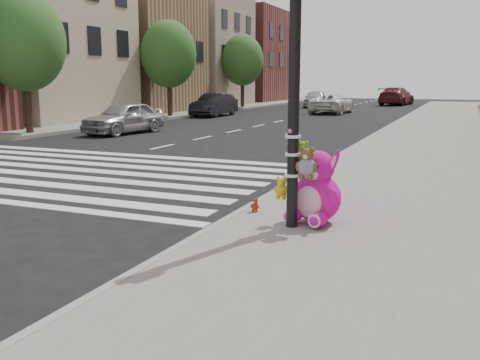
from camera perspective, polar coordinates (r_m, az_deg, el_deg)
The scene contains 20 objects.
ground at distance 7.53m, azimuth -18.35°, elevation -7.05°, with size 120.00×120.00×0.00m, color black.
sidewalk_near at distance 15.49m, azimuth 23.39°, elevation 1.81°, with size 7.00×80.00×0.14m, color slate.
sidewalk_far at distance 31.34m, azimuth -12.98°, elevation 6.47°, with size 6.00×80.00×0.14m, color slate.
curb_edge at distance 15.83m, azimuth 10.82°, elevation 2.67°, with size 0.12×80.00×0.15m, color gray.
crosswalk at distance 14.24m, azimuth -18.30°, elevation 1.18°, with size 11.00×6.00×0.01m, color silver, non-canonical shape.
bld_far_b at distance 30.37m, azimuth -20.07°, elevation 16.25°, with size 6.00×8.00×11.00m, color #BCA990.
bld_far_c at distance 37.39m, azimuth -10.29°, elevation 13.24°, with size 6.00×8.00×8.00m, color #9C7A53.
bld_far_d at distance 45.25m, azimuth -3.92°, elevation 14.17°, with size 6.00×8.00×10.00m, color tan.
bld_far_e at distance 55.26m, azimuth 1.37°, elevation 13.04°, with size 6.00×10.00×9.00m, color brown.
signal_pole at distance 7.49m, azimuth 5.99°, elevation 7.31°, with size 0.69×0.48×4.00m.
tree_far_a at distance 22.93m, azimuth -22.09°, elevation 13.48°, with size 3.20×3.20×5.44m.
tree_far_b at distance 31.72m, azimuth -7.63°, elevation 13.16°, with size 3.20×3.20×5.44m.
tree_far_c at distance 41.58m, azimuth 0.26°, elevation 12.64°, with size 3.20×3.20×5.44m.
pink_bunny at distance 7.93m, azimuth 8.08°, elevation -1.21°, with size 0.85×0.95×1.13m.
red_teddy at distance 8.54m, azimuth 1.62°, elevation -2.67°, with size 0.15×0.11×0.22m, color #A32D10, non-canonical shape.
car_silver_far at distance 22.84m, azimuth -12.26°, elevation 6.53°, with size 1.58×3.92×1.33m, color #B6B6BB.
car_dark_far at distance 33.10m, azimuth -2.76°, elevation 8.01°, with size 1.46×4.18×1.38m, color black.
car_white_near at distance 36.38m, azimuth 9.79°, elevation 8.05°, with size 2.17×4.72×1.31m, color silver.
car_maroon_near at distance 49.56m, azimuth 16.34°, elevation 8.58°, with size 2.17×5.33×1.55m, color #591923.
car_silver_deep at distance 43.88m, azimuth 8.06°, elevation 8.58°, with size 1.64×4.09×1.39m, color #B6B6BB.
Camera 1 is at (4.81, -5.34, 2.22)m, focal length 40.00 mm.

